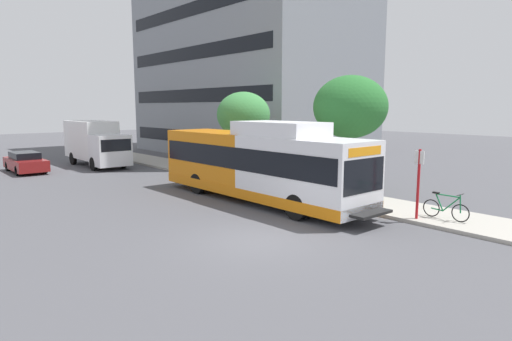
# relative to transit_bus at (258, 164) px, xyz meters

# --- Properties ---
(ground_plane) EXTENTS (120.00, 120.00, 0.00)m
(ground_plane) POSITION_rel_transit_bus_xyz_m (-3.85, 3.54, -1.70)
(ground_plane) COLOR #4C4C51
(sidewalk_curb) EXTENTS (3.00, 56.00, 0.14)m
(sidewalk_curb) POSITION_rel_transit_bus_xyz_m (3.15, 1.54, -1.63)
(sidewalk_curb) COLOR #A8A399
(sidewalk_curb) RESTS_ON ground
(transit_bus) EXTENTS (2.58, 12.25, 3.65)m
(transit_bus) POSITION_rel_transit_bus_xyz_m (0.00, 0.00, 0.00)
(transit_bus) COLOR white
(transit_bus) RESTS_ON ground
(bus_stop_sign_pole) EXTENTS (0.10, 0.36, 2.60)m
(bus_stop_sign_pole) POSITION_rel_transit_bus_xyz_m (2.02, -6.67, -0.05)
(bus_stop_sign_pole) COLOR red
(bus_stop_sign_pole) RESTS_ON sidewalk_curb
(bicycle_parked) EXTENTS (0.52, 1.76, 1.02)m
(bicycle_parked) POSITION_rel_transit_bus_xyz_m (2.74, -7.42, -1.14)
(bicycle_parked) COLOR black
(bicycle_parked) RESTS_ON sidewalk_curb
(street_tree_near_stop) EXTENTS (3.49, 3.49, 5.61)m
(street_tree_near_stop) POSITION_rel_transit_bus_xyz_m (4.09, -1.92, 2.55)
(street_tree_near_stop) COLOR #4C3823
(street_tree_near_stop) RESTS_ON sidewalk_curb
(street_tree_mid_block) EXTENTS (3.27, 3.27, 5.05)m
(street_tree_mid_block) POSITION_rel_transit_bus_xyz_m (4.17, 6.17, 2.08)
(street_tree_mid_block) COLOR #4C3823
(street_tree_mid_block) RESTS_ON sidewalk_curb
(parked_car_far_lane) EXTENTS (1.80, 4.50, 1.33)m
(parked_car_far_lane) POSITION_rel_transit_bus_xyz_m (-5.76, 16.78, -1.04)
(parked_car_far_lane) COLOR maroon
(parked_car_far_lane) RESTS_ON ground
(box_truck_background) EXTENTS (2.32, 7.01, 3.25)m
(box_truck_background) POSITION_rel_transit_bus_xyz_m (-1.06, 16.78, 0.04)
(box_truck_background) COLOR silver
(box_truck_background) RESTS_ON ground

